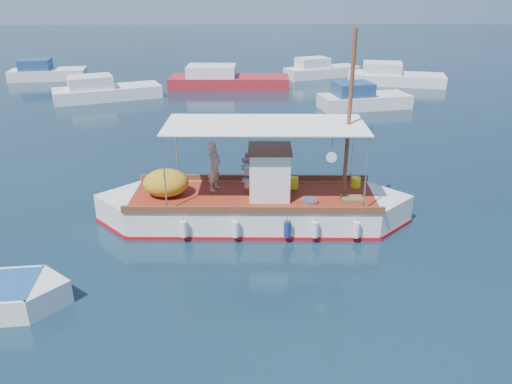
{
  "coord_description": "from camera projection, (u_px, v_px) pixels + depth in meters",
  "views": [
    {
      "loc": [
        -0.97,
        -14.28,
        7.41
      ],
      "look_at": [
        -0.5,
        0.0,
        1.31
      ],
      "focal_mm": 35.0,
      "sensor_mm": 36.0,
      "label": 1
    }
  ],
  "objects": [
    {
      "name": "bg_boat_n",
      "position": [
        225.0,
        81.0,
        37.05
      ],
      "size": [
        8.91,
        3.18,
        1.8
      ],
      "rotation": [
        0.0,
        0.0,
        -0.04
      ],
      "color": "#A51B26",
      "rests_on": "ground"
    },
    {
      "name": "bg_boat_ne",
      "position": [
        362.0,
        100.0,
        31.11
      ],
      "size": [
        5.89,
        3.25,
        1.8
      ],
      "rotation": [
        0.0,
        0.0,
        0.2
      ],
      "color": "silver",
      "rests_on": "ground"
    },
    {
      "name": "bg_boat_e",
      "position": [
        393.0,
        78.0,
        38.17
      ],
      "size": [
        7.58,
        4.29,
        1.8
      ],
      "rotation": [
        0.0,
        0.0,
        -0.25
      ],
      "color": "silver",
      "rests_on": "ground"
    },
    {
      "name": "ground",
      "position": [
        271.0,
        229.0,
        16.07
      ],
      "size": [
        160.0,
        160.0,
        0.0
      ],
      "primitive_type": "plane",
      "color": "black",
      "rests_on": "ground"
    },
    {
      "name": "bg_boat_far_n",
      "position": [
        320.0,
        71.0,
        40.9
      ],
      "size": [
        6.46,
        4.15,
        1.8
      ],
      "rotation": [
        0.0,
        0.0,
        0.38
      ],
      "color": "silver",
      "rests_on": "ground"
    },
    {
      "name": "bg_boat_far_w",
      "position": [
        46.0,
        73.0,
        39.96
      ],
      "size": [
        6.05,
        3.13,
        1.8
      ],
      "rotation": [
        0.0,
        0.0,
        0.15
      ],
      "color": "silver",
      "rests_on": "ground"
    },
    {
      "name": "bg_boat_nw",
      "position": [
        104.0,
        92.0,
        33.34
      ],
      "size": [
        7.31,
        4.76,
        1.8
      ],
      "rotation": [
        0.0,
        0.0,
        0.37
      ],
      "color": "silver",
      "rests_on": "ground"
    },
    {
      "name": "fishing_caique",
      "position": [
        251.0,
        206.0,
        16.37
      ],
      "size": [
        10.44,
        3.23,
        6.37
      ],
      "rotation": [
        0.0,
        0.0,
        -0.04
      ],
      "color": "white",
      "rests_on": "ground"
    }
  ]
}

